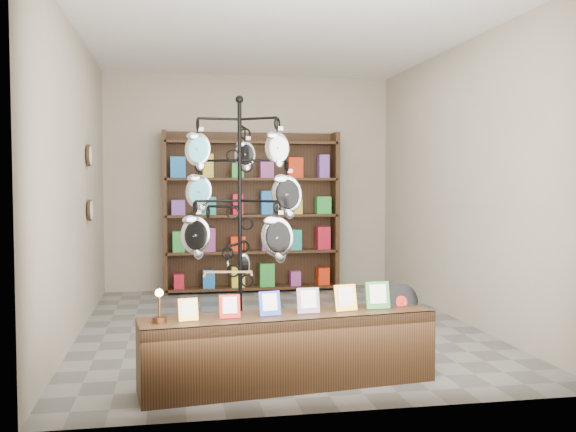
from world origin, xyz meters
name	(u,v)px	position (x,y,z in m)	size (l,w,h in m)	color
ground	(279,327)	(0.00, 0.00, 0.00)	(5.00, 5.00, 0.00)	slate
room_envelope	(279,149)	(0.00, 0.00, 1.85)	(5.00, 5.00, 5.00)	#ABA289
display_tree	(240,201)	(-0.46, -0.59, 1.33)	(1.21, 1.18, 2.30)	black
front_shelf	(289,350)	(-0.24, -1.91, 0.27)	(2.22, 0.71, 0.77)	black
back_shelving	(252,217)	(0.00, 2.30, 1.03)	(2.42, 0.36, 2.20)	black
wall_clocks	(89,183)	(-1.97, 0.80, 1.50)	(0.03, 0.24, 0.84)	black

